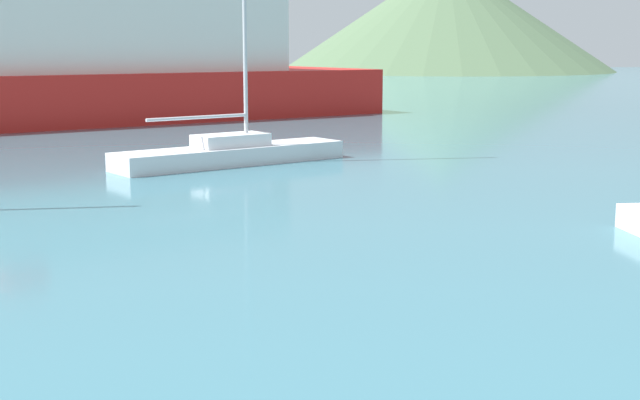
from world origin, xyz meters
The scene contains 4 objects.
sailboat_middle centered at (1.20, 27.12, 0.43)m, with size 7.27×3.60×10.15m.
ferry_distant centered at (-4.59, 44.26, 2.55)m, with size 35.87×18.23×7.39m.
hill_east centered at (5.39, 102.18, 5.52)m, with size 38.02×38.02×11.03m.
hill_far_east centered at (52.04, 111.00, 7.37)m, with size 44.62×44.62×14.73m.
Camera 1 is at (-5.08, 1.93, 3.43)m, focal length 50.00 mm.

